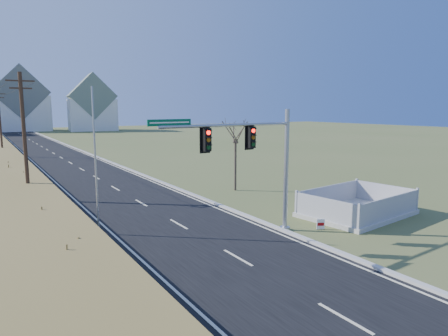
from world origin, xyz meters
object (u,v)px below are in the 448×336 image
Objects in this scene: traffic_signal_mast at (260,158)px; fence_enclosure at (357,210)px; open_sign at (321,224)px; bare_tree at (236,130)px; flagpole at (96,178)px.

traffic_signal_mast is 1.13× the size of fence_enclosure.
bare_tree is at bearing 105.58° from open_sign.
open_sign is at bearing -16.69° from traffic_signal_mast.
open_sign is 0.07× the size of flagpole.
traffic_signal_mast is at bearing -117.44° from bare_tree.
flagpole is 1.27× the size of bare_tree.
flagpole is at bearing 177.62° from open_sign.
flagpole is 13.75m from bare_tree.
fence_enclosure is 11.43m from bare_tree.
traffic_signal_mast is at bearing -33.41° from flagpole.
traffic_signal_mast reaches higher than fence_enclosure.
bare_tree is at bearing 25.02° from flagpole.
traffic_signal_mast is 1.36× the size of bare_tree.
flagpole is (-6.97, 4.60, -1.02)m from traffic_signal_mast.
flagpole is at bearing 155.82° from fence_enclosure.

